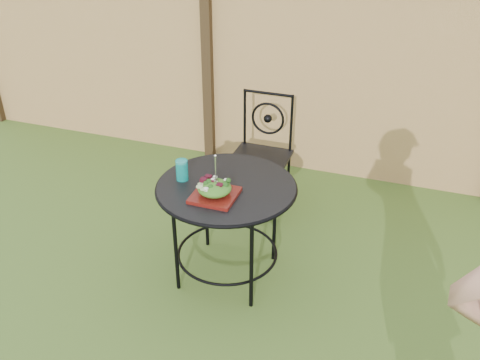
{
  "coord_description": "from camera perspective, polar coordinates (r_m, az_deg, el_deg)",
  "views": [
    {
      "loc": [
        0.58,
        -2.29,
        2.48
      ],
      "look_at": [
        -0.41,
        0.53,
        0.75
      ],
      "focal_mm": 40.0,
      "sensor_mm": 36.0,
      "label": 1
    }
  ],
  "objects": [
    {
      "name": "ground",
      "position": [
        3.42,
        3.75,
        -16.43
      ],
      "size": [
        60.0,
        60.0,
        0.0
      ],
      "primitive_type": "plane",
      "color": "#2E4B18",
      "rests_on": "ground"
    },
    {
      "name": "fence",
      "position": [
        4.77,
        11.6,
        10.72
      ],
      "size": [
        8.0,
        0.12,
        1.9
      ],
      "color": "#E0AB6F",
      "rests_on": "ground"
    },
    {
      "name": "salad",
      "position": [
        3.3,
        -2.72,
        -0.87
      ],
      "size": [
        0.21,
        0.21,
        0.08
      ],
      "primitive_type": "ellipsoid",
      "color": "#235614",
      "rests_on": "salad_plate"
    },
    {
      "name": "fork",
      "position": [
        3.23,
        -2.61,
        1.08
      ],
      "size": [
        0.01,
        0.01,
        0.18
      ],
      "primitive_type": "cylinder",
      "color": "silver",
      "rests_on": "salad"
    },
    {
      "name": "drinking_glass",
      "position": [
        3.5,
        -6.21,
        1.07
      ],
      "size": [
        0.08,
        0.08,
        0.14
      ],
      "primitive_type": "cylinder",
      "color": "#0C938C",
      "rests_on": "patio_table"
    },
    {
      "name": "patio_table",
      "position": [
        3.52,
        -1.44,
        -2.5
      ],
      "size": [
        0.92,
        0.92,
        0.72
      ],
      "color": "black",
      "rests_on": "ground"
    },
    {
      "name": "patio_chair",
      "position": [
        4.38,
        2.33,
        3.21
      ],
      "size": [
        0.46,
        0.46,
        0.95
      ],
      "color": "black",
      "rests_on": "ground"
    },
    {
      "name": "salad_plate",
      "position": [
        3.32,
        -2.7,
        -1.64
      ],
      "size": [
        0.27,
        0.27,
        0.02
      ],
      "primitive_type": "cube",
      "color": "#3E0A08",
      "rests_on": "patio_table"
    }
  ]
}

